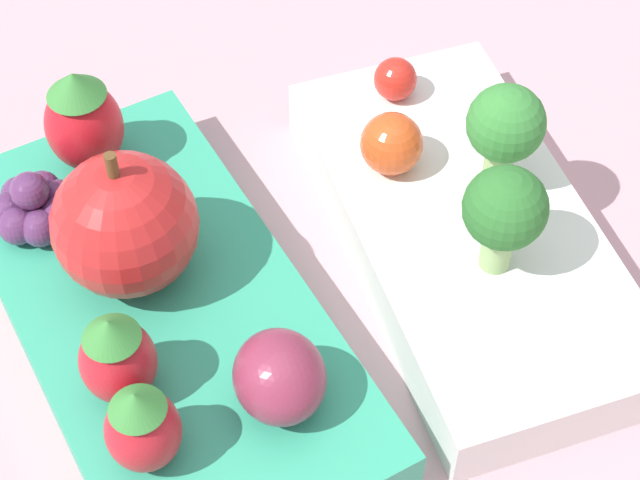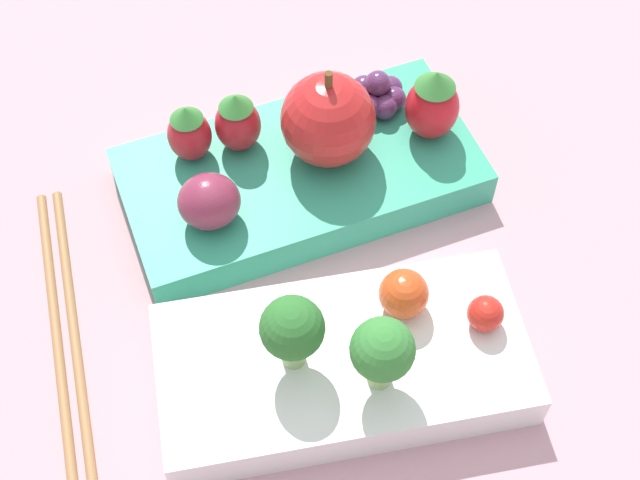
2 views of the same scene
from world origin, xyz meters
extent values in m
plane|color=#C6939E|center=(0.00, 0.00, 0.00)|extent=(4.00, 4.00, 0.00)
cube|color=white|center=(0.01, 0.06, 0.01)|extent=(0.20, 0.10, 0.03)
cube|color=#33A87F|center=(0.01, -0.07, 0.01)|extent=(0.24, 0.15, 0.03)
cylinder|color=#93B770|center=(0.04, 0.06, 0.04)|extent=(0.01, 0.01, 0.02)
sphere|color=#2D702D|center=(0.04, 0.06, 0.06)|extent=(0.03, 0.03, 0.03)
cylinder|color=#93B770|center=(0.00, 0.08, 0.04)|extent=(0.01, 0.01, 0.02)
sphere|color=#388438|center=(0.00, 0.08, 0.06)|extent=(0.03, 0.03, 0.03)
sphere|color=red|center=(-0.06, 0.06, 0.04)|extent=(0.02, 0.02, 0.02)
sphere|color=#DB4C1E|center=(-0.02, 0.04, 0.04)|extent=(0.03, 0.03, 0.03)
sphere|color=red|center=(-0.01, -0.08, 0.05)|extent=(0.06, 0.06, 0.06)
cylinder|color=brown|center=(-0.01, -0.08, 0.09)|extent=(0.00, 0.00, 0.01)
ellipsoid|color=red|center=(0.08, -0.09, 0.04)|extent=(0.03, 0.03, 0.03)
cone|color=#388438|center=(0.08, -0.09, 0.06)|extent=(0.02, 0.02, 0.01)
ellipsoid|color=red|center=(-0.07, -0.08, 0.05)|extent=(0.03, 0.03, 0.04)
cone|color=#388438|center=(-0.07, -0.08, 0.07)|extent=(0.03, 0.03, 0.01)
ellipsoid|color=red|center=(0.05, -0.09, 0.04)|extent=(0.03, 0.03, 0.04)
cone|color=#388438|center=(0.05, -0.09, 0.06)|extent=(0.02, 0.02, 0.01)
ellipsoid|color=#892D47|center=(0.07, -0.04, 0.04)|extent=(0.04, 0.03, 0.03)
sphere|color=#562D5B|center=(-0.03, -0.11, 0.03)|extent=(0.02, 0.02, 0.02)
sphere|color=#562D5B|center=(-0.04, -0.10, 0.03)|extent=(0.02, 0.02, 0.02)
sphere|color=#562D5B|center=(-0.05, -0.10, 0.03)|extent=(0.02, 0.02, 0.02)
sphere|color=#562D5B|center=(-0.05, -0.10, 0.03)|extent=(0.02, 0.02, 0.02)
sphere|color=#562D5B|center=(-0.05, -0.11, 0.03)|extent=(0.02, 0.02, 0.02)
sphere|color=#562D5B|center=(-0.05, -0.12, 0.03)|extent=(0.02, 0.02, 0.02)
sphere|color=#562D5B|center=(-0.04, -0.12, 0.03)|extent=(0.02, 0.02, 0.02)
sphere|color=#562D5B|center=(-0.04, -0.11, 0.05)|extent=(0.02, 0.02, 0.02)
camera|label=1|loc=(0.27, -0.09, 0.37)|focal=60.00mm
camera|label=2|loc=(0.07, 0.27, 0.46)|focal=50.00mm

